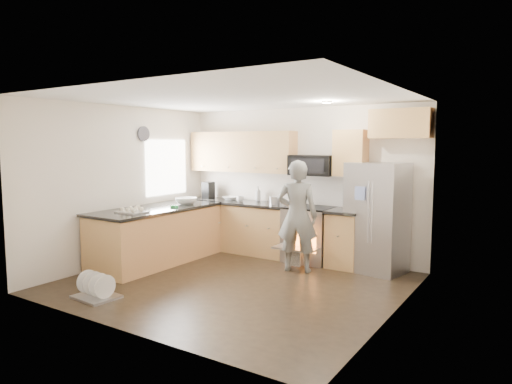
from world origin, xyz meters
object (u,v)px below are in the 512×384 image
Objects in this scene: stove_range at (309,222)px; refrigerator at (377,217)px; person at (297,216)px; dish_rack at (96,291)px.

refrigerator is at bearing 0.37° from stove_range.
stove_range is at bearing -97.05° from person.
refrigerator is 2.95× the size of dish_rack.
person is (-1.04, -0.65, 0.02)m from refrigerator.
person is at bearing -80.28° from stove_range.
stove_range is 3.12× the size of dish_rack.
stove_range is 1.03× the size of person.
stove_range is 1.16m from refrigerator.
refrigerator is 4.19m from dish_rack.
dish_rack is (-1.58, -2.52, -0.78)m from person.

